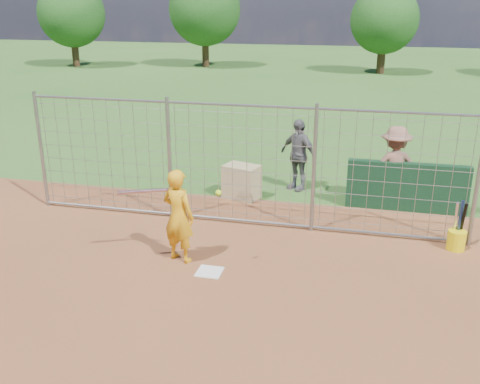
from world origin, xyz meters
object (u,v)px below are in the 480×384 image
(bucket_with_bats, at_px, (457,237))
(equipment_bin, at_px, (242,182))
(batter, at_px, (178,216))
(bystander_b, at_px, (298,155))
(bystander_c, at_px, (394,167))

(bucket_with_bats, bearing_deg, equipment_bin, 158.73)
(batter, xyz_separation_m, bystander_b, (1.51, 4.34, 0.03))
(bystander_b, xyz_separation_m, bucket_with_bats, (3.38, -2.72, -0.64))
(equipment_bin, bearing_deg, bystander_c, 21.49)
(bystander_b, distance_m, bystander_c, 2.34)
(bystander_b, xyz_separation_m, bystander_c, (2.24, -0.67, 0.04))
(batter, xyz_separation_m, bystander_c, (3.76, 3.67, 0.07))
(equipment_bin, bearing_deg, batter, -78.71)
(bystander_c, bearing_deg, equipment_bin, -7.44)
(bystander_b, bearing_deg, equipment_bin, -109.53)
(bystander_b, distance_m, bucket_with_bats, 4.38)
(batter, xyz_separation_m, equipment_bin, (0.33, 3.39, -0.45))
(bystander_c, bearing_deg, bucket_with_bats, 106.92)
(equipment_bin, bearing_deg, bystander_b, 55.44)
(bystander_c, bearing_deg, batter, 32.28)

